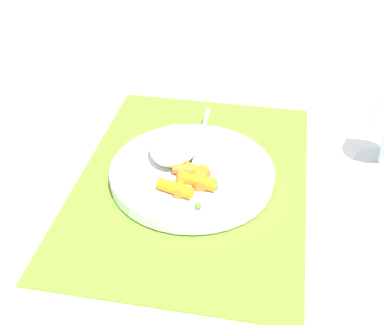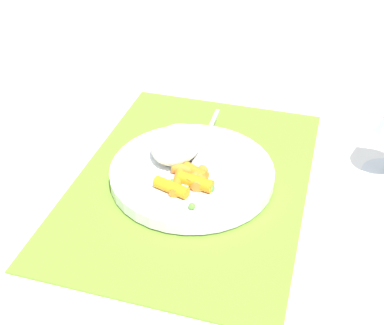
{
  "view_description": "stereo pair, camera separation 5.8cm",
  "coord_description": "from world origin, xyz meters",
  "px_view_note": "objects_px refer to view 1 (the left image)",
  "views": [
    {
      "loc": [
        0.58,
        0.11,
        0.47
      ],
      "look_at": [
        0.0,
        0.0,
        0.03
      ],
      "focal_mm": 48.75,
      "sensor_mm": 36.0,
      "label": 1
    },
    {
      "loc": [
        0.57,
        0.16,
        0.47
      ],
      "look_at": [
        0.0,
        0.0,
        0.03
      ],
      "focal_mm": 48.75,
      "sensor_mm": 36.0,
      "label": 2
    }
  ],
  "objects_px": {
    "plate": "(192,173)",
    "carrot_portion": "(192,179)",
    "fork": "(196,154)",
    "rice_mound": "(174,145)"
  },
  "relations": [
    {
      "from": "plate",
      "to": "rice_mound",
      "type": "distance_m",
      "value": 0.05
    },
    {
      "from": "plate",
      "to": "carrot_portion",
      "type": "xyz_separation_m",
      "value": [
        0.03,
        0.01,
        0.02
      ]
    },
    {
      "from": "plate",
      "to": "rice_mound",
      "type": "height_order",
      "value": "rice_mound"
    },
    {
      "from": "rice_mound",
      "to": "plate",
      "type": "bearing_deg",
      "value": 50.1
    },
    {
      "from": "plate",
      "to": "rice_mound",
      "type": "relative_size",
      "value": 2.41
    },
    {
      "from": "plate",
      "to": "carrot_portion",
      "type": "bearing_deg",
      "value": 10.18
    },
    {
      "from": "fork",
      "to": "rice_mound",
      "type": "bearing_deg",
      "value": -78.56
    },
    {
      "from": "plate",
      "to": "carrot_portion",
      "type": "relative_size",
      "value": 2.93
    },
    {
      "from": "rice_mound",
      "to": "fork",
      "type": "bearing_deg",
      "value": 101.44
    },
    {
      "from": "plate",
      "to": "carrot_portion",
      "type": "distance_m",
      "value": 0.04
    }
  ]
}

